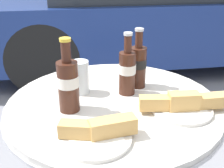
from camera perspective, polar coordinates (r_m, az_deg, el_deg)
name	(u,v)px	position (r m, az deg, el deg)	size (l,w,h in m)	color
bistro_table	(114,140)	(1.11, 0.32, -11.21)	(0.79, 0.79, 0.75)	#B7B7BC
cola_bottle_left	(138,65)	(1.11, 5.30, 3.95)	(0.07, 0.07, 0.24)	#3D1E14
cola_bottle_right	(127,70)	(1.05, 3.11, 2.77)	(0.06, 0.06, 0.24)	#3D1E14
cola_bottle_center	(68,83)	(0.93, -8.91, 0.15)	(0.07, 0.07, 0.25)	#3D1E14
drinking_glass	(80,79)	(1.07, -6.48, 1.09)	(0.07, 0.07, 0.13)	silver
lunch_plate_near	(184,105)	(0.98, 14.34, -4.14)	(0.31, 0.21, 0.07)	silver
lunch_plate_far	(97,133)	(0.81, -3.01, -9.93)	(0.23, 0.21, 0.06)	silver
parked_car	(150,11)	(3.60, 7.73, 14.54)	(4.25, 1.80, 1.31)	navy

